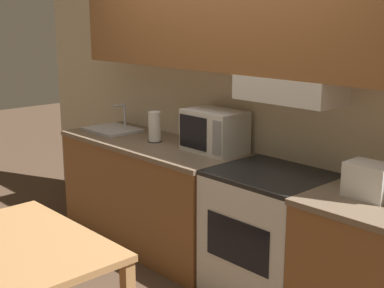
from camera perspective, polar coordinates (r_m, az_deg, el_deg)
ground_plane at (r=4.39m, az=5.19°, el=-11.96°), size 16.00×16.00×0.00m
wall_back at (r=3.92m, az=5.14°, el=8.78°), size 5.52×0.38×2.55m
lower_counter_main at (r=4.49m, az=-4.27°, el=-5.22°), size 1.72×0.68×0.89m
lower_counter_right_stub at (r=3.32m, az=17.88°, el=-12.89°), size 0.66×0.68×0.89m
stove_range at (r=3.67m, az=8.21°, el=-9.70°), size 0.74×0.65×0.89m
microwave at (r=4.00m, az=2.40°, el=1.40°), size 0.46×0.31×0.31m
toaster at (r=3.15m, az=18.36°, el=-3.68°), size 0.26×0.18×0.20m
sink_basin at (r=4.80m, az=-8.48°, el=1.59°), size 0.45×0.37×0.23m
paper_towel_roll at (r=4.33m, az=-4.01°, el=1.83°), size 0.12×0.12×0.25m
dining_table at (r=2.94m, az=-17.42°, el=-12.00°), size 1.06×0.66×0.77m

